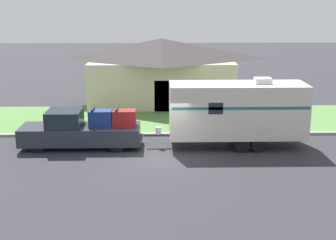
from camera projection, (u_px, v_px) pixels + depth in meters
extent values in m
plane|color=#2D2D33|center=(163.00, 158.00, 22.09)|extent=(120.00, 120.00, 0.00)
cube|color=#999993|center=(162.00, 134.00, 25.70)|extent=(80.00, 0.30, 0.14)
cube|color=#568442|center=(162.00, 119.00, 29.25)|extent=(80.00, 7.00, 0.03)
cube|color=beige|center=(162.00, 81.00, 33.62)|extent=(9.95, 6.11, 3.13)
pyramid|color=#3D3838|center=(161.00, 49.00, 33.04)|extent=(10.74, 6.60, 1.46)
cube|color=#4C3828|center=(162.00, 96.00, 30.82)|extent=(1.00, 0.06, 2.10)
cylinder|color=black|center=(37.00, 143.00, 22.74)|extent=(0.91, 0.28, 0.91)
cylinder|color=black|center=(44.00, 135.00, 24.24)|extent=(0.91, 0.28, 0.91)
cylinder|color=black|center=(117.00, 143.00, 22.83)|extent=(0.91, 0.28, 0.91)
cylinder|color=black|center=(120.00, 134.00, 24.33)|extent=(0.91, 0.28, 0.91)
cube|color=#282D38|center=(54.00, 134.00, 23.45)|extent=(3.25, 1.91, 0.87)
cube|color=#19232D|center=(64.00, 118.00, 23.25)|extent=(1.69, 1.76, 0.81)
cube|color=#282D38|center=(113.00, 134.00, 23.51)|extent=(2.69, 1.91, 0.87)
cube|color=#333333|center=(141.00, 140.00, 23.62)|extent=(0.12, 1.72, 0.20)
cube|color=navy|center=(101.00, 118.00, 23.29)|extent=(1.15, 0.80, 0.80)
cube|color=black|center=(93.00, 109.00, 23.17)|extent=(0.10, 0.88, 0.08)
cube|color=maroon|center=(124.00, 118.00, 23.32)|extent=(1.15, 0.80, 0.80)
cube|color=black|center=(117.00, 109.00, 23.19)|extent=(0.10, 0.88, 0.08)
cylinder|color=black|center=(242.00, 145.00, 22.79)|extent=(0.73, 0.22, 0.73)
cylinder|color=black|center=(236.00, 134.00, 24.67)|extent=(0.73, 0.22, 0.73)
cylinder|color=black|center=(258.00, 145.00, 22.81)|extent=(0.73, 0.22, 0.73)
cylinder|color=black|center=(251.00, 134.00, 24.69)|extent=(0.73, 0.22, 0.73)
cube|color=beige|center=(237.00, 110.00, 23.34)|extent=(6.76, 2.22, 2.66)
cube|color=#1E6660|center=(241.00, 108.00, 22.18)|extent=(6.62, 0.01, 0.14)
cube|color=#383838|center=(157.00, 135.00, 23.58)|extent=(1.26, 0.12, 0.10)
cylinder|color=silver|center=(158.00, 131.00, 23.52)|extent=(0.28, 0.28, 0.36)
cube|color=silver|center=(263.00, 81.00, 23.00)|extent=(0.80, 0.68, 0.28)
cube|color=#19232D|center=(216.00, 109.00, 22.15)|extent=(0.70, 0.01, 0.56)
cylinder|color=brown|center=(271.00, 120.00, 26.79)|extent=(0.09, 0.09, 1.15)
cube|color=silver|center=(271.00, 108.00, 26.62)|extent=(0.48, 0.20, 0.22)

